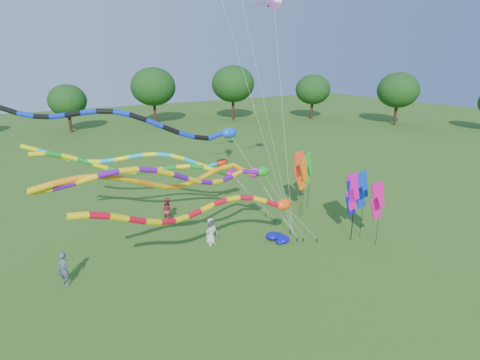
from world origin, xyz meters
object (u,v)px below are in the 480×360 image
blue_nylon_heap (276,239)px  person_c (167,210)px  tube_kite_red (221,208)px  tube_kite_orange (192,177)px  person_a (211,231)px  person_b (64,269)px

blue_nylon_heap → person_c: bearing=125.4°
person_c → tube_kite_red: bearing=143.9°
tube_kite_red → tube_kite_orange: tube_kite_orange is taller
tube_kite_orange → person_c: size_ratio=7.94×
blue_nylon_heap → person_a: person_a is taller
tube_kite_orange → blue_nylon_heap: (6.33, 1.31, -5.48)m
tube_kite_orange → person_b: size_ratio=7.99×
person_b → person_c: size_ratio=0.99×
tube_kite_orange → person_b: tube_kite_orange is taller
blue_nylon_heap → person_a: (-3.67, 1.92, 0.66)m
blue_nylon_heap → person_b: (-12.29, 1.75, 0.71)m
tube_kite_red → person_b: 8.64m
person_a → person_b: bearing=170.4°
tube_kite_red → person_c: tube_kite_red is taller
tube_kite_red → tube_kite_orange: (-1.34, 0.45, 1.79)m
tube_kite_red → person_c: size_ratio=7.64×
blue_nylon_heap → person_a: bearing=152.4°
tube_kite_red → person_b: bearing=151.5°
blue_nylon_heap → person_b: size_ratio=0.77×
person_a → tube_kite_orange: bearing=-140.2°
tube_kite_red → person_b: tube_kite_red is taller
person_b → person_c: (7.61, 4.82, 0.01)m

